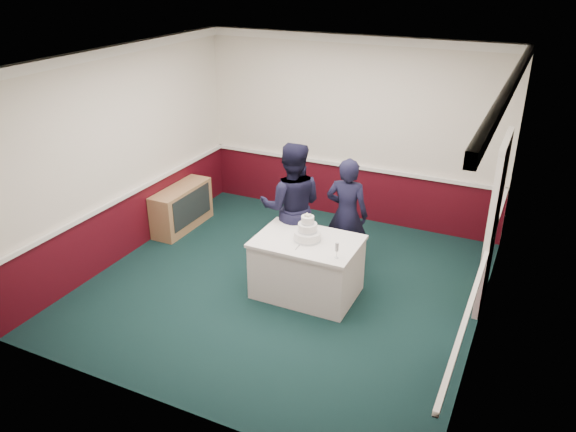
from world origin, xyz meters
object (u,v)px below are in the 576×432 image
at_px(champagne_flute, 337,248).
at_px(person_woman, 347,215).
at_px(cake_table, 307,267).
at_px(cake_knife, 299,246).
at_px(sideboard, 182,208).
at_px(wedding_cake, 307,232).
at_px(person_man, 292,207).

bearing_deg(champagne_flute, person_woman, 104.16).
bearing_deg(champagne_flute, cake_table, 150.75).
xyz_separation_m(champagne_flute, person_woman, (-0.29, 1.17, -0.11)).
height_order(cake_knife, champagne_flute, champagne_flute).
xyz_separation_m(sideboard, wedding_cake, (2.63, -0.96, 0.55)).
relative_size(person_man, person_woman, 1.13).
bearing_deg(wedding_cake, person_man, 129.96).
bearing_deg(wedding_cake, cake_knife, -98.53).
height_order(sideboard, person_woman, person_woman).
bearing_deg(person_man, cake_knife, 98.46).
bearing_deg(sideboard, person_woman, -1.43).
distance_m(cake_knife, person_man, 0.93).
distance_m(person_man, person_woman, 0.77).
relative_size(wedding_cake, cake_knife, 1.65).
height_order(champagne_flute, person_woman, person_woman).
height_order(sideboard, cake_table, cake_table).
distance_m(champagne_flute, person_man, 1.33).
distance_m(sideboard, champagne_flute, 3.42).
xyz_separation_m(cake_knife, champagne_flute, (0.53, -0.08, 0.14)).
distance_m(sideboard, wedding_cake, 2.85).
bearing_deg(person_woman, champagne_flute, 100.05).
bearing_deg(champagne_flute, wedding_cake, 150.75).
bearing_deg(cake_knife, person_woman, 73.84).
xyz_separation_m(cake_table, wedding_cake, (-0.00, 0.00, 0.50)).
relative_size(sideboard, person_man, 0.65).
bearing_deg(wedding_cake, champagne_flute, -29.25).
distance_m(cake_knife, champagne_flute, 0.55).
relative_size(wedding_cake, champagne_flute, 1.78).
bearing_deg(cake_table, sideboard, 159.97).
relative_size(champagne_flute, person_woman, 0.13).
relative_size(cake_table, wedding_cake, 3.63).
height_order(cake_table, cake_knife, cake_knife).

